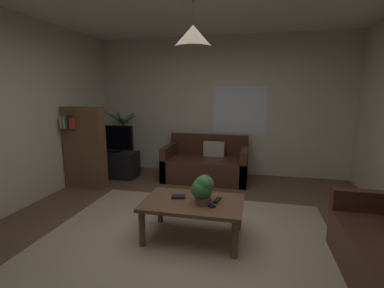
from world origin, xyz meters
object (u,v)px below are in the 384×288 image
pendant_lamp (193,36)px  remote_on_table_0 (217,200)px  potted_plant_on_table (203,189)px  tv_stand (115,164)px  bookshelf_corner (84,147)px  tv (113,138)px  remote_on_table_1 (209,205)px  book_on_table_0 (179,197)px  coffee_table (193,207)px  potted_palm_corner (124,143)px  couch_under_window (206,165)px

pendant_lamp → remote_on_table_0: bearing=13.7°
potted_plant_on_table → tv_stand: bearing=137.3°
bookshelf_corner → tv: bearing=73.9°
remote_on_table_0 → remote_on_table_1: same height
book_on_table_0 → remote_on_table_1: bearing=-21.7°
remote_on_table_1 → bookshelf_corner: bookshelf_corner is taller
pendant_lamp → coffee_table: bearing=-63.4°
potted_plant_on_table → pendant_lamp: size_ratio=0.51×
book_on_table_0 → potted_palm_corner: potted_palm_corner is taller
remote_on_table_0 → potted_palm_corner: 3.31m
potted_palm_corner → pendant_lamp: 3.56m
book_on_table_0 → bookshelf_corner: 2.36m
potted_plant_on_table → bookshelf_corner: bearing=150.6°
book_on_table_0 → potted_palm_corner: size_ratio=0.11×
tv_stand → tv: 0.52m
potted_palm_corner → couch_under_window: bearing=-7.9°
potted_plant_on_table → pendant_lamp: (-0.12, 0.04, 1.58)m
remote_on_table_1 → bookshelf_corner: 2.76m
book_on_table_0 → tv_stand: 2.62m
coffee_table → tv_stand: bearing=136.1°
potted_palm_corner → book_on_table_0: bearing=-52.0°
remote_on_table_1 → potted_palm_corner: size_ratio=0.12×
remote_on_table_0 → potted_plant_on_table: bearing=46.5°
book_on_table_0 → remote_on_table_0: size_ratio=0.98×
tv → remote_on_table_1: bearing=-42.2°
remote_on_table_1 → tv_stand: tv_stand is taller
couch_under_window → bookshelf_corner: bearing=-155.0°
coffee_table → remote_on_table_1: remote_on_table_1 is taller
remote_on_table_0 → tv_stand: 2.95m
remote_on_table_1 → potted_palm_corner: bearing=-99.6°
remote_on_table_0 → potted_plant_on_table: size_ratio=0.50×
couch_under_window → tv_stand: size_ratio=1.72×
remote_on_table_1 → tv: bearing=-93.3°
coffee_table → tv_stand: size_ratio=1.23×
tv_stand → potted_palm_corner: (-0.03, 0.50, 0.33)m
potted_palm_corner → remote_on_table_1: bearing=-48.5°
tv_stand → tv: size_ratio=1.08×
couch_under_window → book_on_table_0: couch_under_window is taller
coffee_table → tv: 2.80m
coffee_table → bookshelf_corner: (-2.19, 1.27, 0.34)m
remote_on_table_0 → bookshelf_corner: (-2.46, 1.20, 0.26)m
remote_on_table_0 → potted_palm_corner: bearing=-33.8°
remote_on_table_0 → pendant_lamp: (-0.27, -0.06, 1.74)m
tv → tv_stand: bearing=90.0°
potted_plant_on_table → tv: (-2.13, 1.94, 0.16)m
tv → pendant_lamp: pendant_lamp is taller
potted_palm_corner → pendant_lamp: bearing=-50.1°
remote_on_table_1 → pendant_lamp: size_ratio=0.26×
remote_on_table_1 → bookshelf_corner: size_ratio=0.11×
coffee_table → potted_palm_corner: 3.18m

